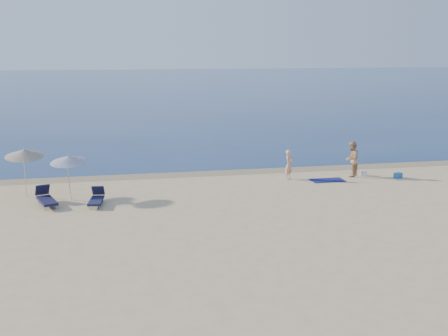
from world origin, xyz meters
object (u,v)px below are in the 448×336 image
object	(u,v)px
person_left	(289,165)
umbrella_near	(68,159)
person_right	(352,159)
blue_cooler	(398,175)

from	to	relation	value
person_left	umbrella_near	size ratio (longest dim) A/B	0.72
person_left	umbrella_near	world-z (taller)	umbrella_near
person_right	umbrella_near	bearing A→B (deg)	-43.85
blue_cooler	umbrella_near	world-z (taller)	umbrella_near
person_right	blue_cooler	bearing A→B (deg)	108.80
blue_cooler	person_right	bearing A→B (deg)	142.38
person_right	blue_cooler	world-z (taller)	person_right
umbrella_near	blue_cooler	bearing A→B (deg)	19.67
person_left	person_right	xyz separation A→B (m)	(3.54, -0.04, 0.17)
blue_cooler	umbrella_near	distance (m)	17.17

